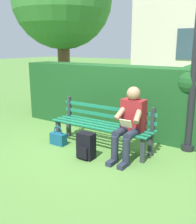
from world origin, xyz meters
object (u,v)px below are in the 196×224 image
person_seated (130,122)px  tree (60,1)px  park_bench (103,125)px  handbag (58,138)px  backpack (86,146)px

person_seated → tree: 4.90m
park_bench → handbag: park_bench is taller
backpack → person_seated: bearing=-143.1°
tree → park_bench: bearing=141.9°
person_seated → backpack: (0.57, 0.43, -0.40)m
tree → handbag: tree is taller
park_bench → backpack: size_ratio=4.43×
person_seated → backpack: bearing=36.9°
backpack → handbag: bearing=-15.0°
tree → handbag: bearing=129.2°
park_bench → person_seated: size_ratio=1.65×
person_seated → park_bench: bearing=-14.4°
person_seated → tree: bearing=-34.7°
park_bench → person_seated: bearing=165.6°
park_bench → tree: bearing=-38.1°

